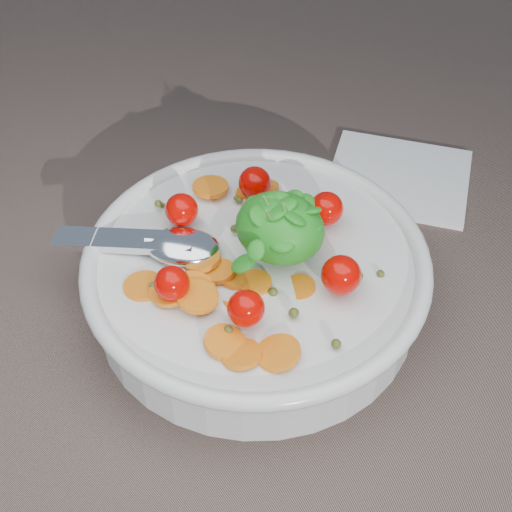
% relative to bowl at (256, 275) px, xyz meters
% --- Properties ---
extents(ground, '(6.00, 6.00, 0.00)m').
position_rel_bowl_xyz_m(ground, '(-0.01, 0.00, -0.04)').
color(ground, '#776155').
rests_on(ground, ground).
extents(bowl, '(0.32, 0.30, 0.13)m').
position_rel_bowl_xyz_m(bowl, '(0.00, 0.00, 0.00)').
color(bowl, silver).
rests_on(bowl, ground).
extents(napkin, '(0.17, 0.15, 0.01)m').
position_rel_bowl_xyz_m(napkin, '(0.06, 0.22, -0.03)').
color(napkin, white).
rests_on(napkin, ground).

